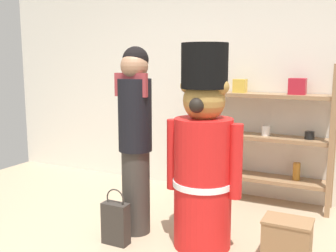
% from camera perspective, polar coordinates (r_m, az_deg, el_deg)
% --- Properties ---
extents(back_wall, '(6.40, 0.12, 2.60)m').
position_cam_1_polar(back_wall, '(4.63, 8.90, 6.31)').
color(back_wall, silver).
rests_on(back_wall, ground_plane).
extents(merchandise_shelf, '(1.39, 0.35, 1.52)m').
position_cam_1_polar(merchandise_shelf, '(4.34, 14.21, -1.04)').
color(merchandise_shelf, '#93704C').
rests_on(merchandise_shelf, ground_plane).
extents(teddy_bear_guard, '(0.65, 0.50, 1.68)m').
position_cam_1_polar(teddy_bear_guard, '(3.21, 5.16, -4.57)').
color(teddy_bear_guard, red).
rests_on(teddy_bear_guard, ground_plane).
extents(person_shopper, '(0.31, 0.29, 1.66)m').
position_cam_1_polar(person_shopper, '(3.44, -4.79, -1.07)').
color(person_shopper, '#38332D').
rests_on(person_shopper, ground_plane).
extents(shopping_bag, '(0.23, 0.11, 0.48)m').
position_cam_1_polar(shopping_bag, '(3.44, -7.63, -13.79)').
color(shopping_bag, '#332D28').
rests_on(shopping_bag, ground_plane).
extents(display_crate, '(0.37, 0.26, 0.34)m').
position_cam_1_polar(display_crate, '(3.26, 16.94, -15.71)').
color(display_crate, olive).
rests_on(display_crate, ground_plane).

